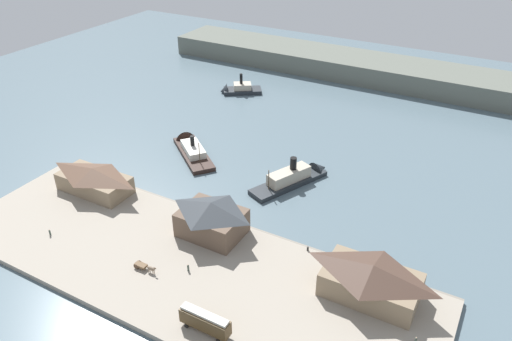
# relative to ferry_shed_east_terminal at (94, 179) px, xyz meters

# --- Properties ---
(ground_plane) EXTENTS (320.00, 320.00, 0.00)m
(ground_plane) POSITION_rel_ferry_shed_east_terminal_xyz_m (36.14, 9.82, -4.65)
(ground_plane) COLOR slate
(quay_promenade) EXTENTS (110.00, 36.00, 1.20)m
(quay_promenade) POSITION_rel_ferry_shed_east_terminal_xyz_m (36.14, -12.18, -4.05)
(quay_promenade) COLOR #9E9384
(quay_promenade) RESTS_ON ground
(seawall_edge) EXTENTS (110.00, 0.80, 1.00)m
(seawall_edge) POSITION_rel_ferry_shed_east_terminal_xyz_m (36.14, 6.22, -4.15)
(seawall_edge) COLOR gray
(seawall_edge) RESTS_ON ground
(ferry_shed_east_terminal) EXTENTS (19.52, 9.58, 6.80)m
(ferry_shed_east_terminal) POSITION_rel_ferry_shed_east_terminal_xyz_m (0.00, 0.00, 0.00)
(ferry_shed_east_terminal) COLOR #847056
(ferry_shed_east_terminal) RESTS_ON quay_promenade
(ferry_shed_customs_shed) EXTENTS (14.40, 11.17, 8.59)m
(ferry_shed_customs_shed) POSITION_rel_ferry_shed_east_terminal_xyz_m (36.61, -0.18, 0.91)
(ferry_shed_customs_shed) COLOR brown
(ferry_shed_customs_shed) RESTS_ON quay_promenade
(ferry_shed_west_terminal) EXTENTS (18.78, 11.22, 7.52)m
(ferry_shed_west_terminal) POSITION_rel_ferry_shed_east_terminal_xyz_m (74.39, -1.43, 0.36)
(ferry_shed_west_terminal) COLOR #847056
(ferry_shed_west_terminal) RESTS_ON quay_promenade
(street_tram) EXTENTS (9.88, 2.48, 4.39)m
(street_tram) POSITION_rel_ferry_shed_east_terminal_xyz_m (51.33, -24.68, -0.90)
(street_tram) COLOR #4C381E
(street_tram) RESTS_ON quay_promenade
(horse_cart) EXTENTS (5.58, 1.48, 1.87)m
(horse_cart) POSITION_rel_ferry_shed_east_terminal_xyz_m (31.15, -17.42, -2.52)
(horse_cart) COLOR brown
(horse_cart) RESTS_ON quay_promenade
(pedestrian_by_tram) EXTENTS (0.42, 0.42, 1.68)m
(pedestrian_by_tram) POSITION_rel_ferry_shed_east_terminal_xyz_m (39.19, -13.20, -2.68)
(pedestrian_by_tram) COLOR #3D4C42
(pedestrian_by_tram) RESTS_ON quay_promenade
(pedestrian_at_waters_edge) EXTENTS (0.39, 0.39, 1.58)m
(pedestrian_at_waters_edge) POSITION_rel_ferry_shed_east_terminal_xyz_m (4.41, -18.91, -2.73)
(pedestrian_at_waters_edge) COLOR #3D4C42
(pedestrian_at_waters_edge) RESTS_ON quay_promenade
(pedestrian_near_cart) EXTENTS (0.41, 0.41, 1.68)m
(pedestrian_near_cart) POSITION_rel_ferry_shed_east_terminal_xyz_m (85.25, -9.11, -2.69)
(pedestrian_near_cart) COLOR #3D4C42
(pedestrian_near_cart) RESTS_ON quay_promenade
(mooring_post_west) EXTENTS (0.44, 0.44, 0.90)m
(mooring_post_west) POSITION_rel_ferry_shed_east_terminal_xyz_m (58.35, 4.95, -3.00)
(mooring_post_west) COLOR black
(mooring_post_west) RESTS_ON quay_promenade
(mooring_post_center_east) EXTENTS (0.44, 0.44, 0.90)m
(mooring_post_center_east) POSITION_rel_ferry_shed_east_terminal_xyz_m (61.38, 4.38, -3.00)
(mooring_post_center_east) COLOR black
(mooring_post_center_east) RESTS_ON quay_promenade
(ferry_outer_harbor) EXTENTS (23.11, 20.21, 9.99)m
(ferry_outer_harbor) POSITION_rel_ferry_shed_east_terminal_xyz_m (7.30, 31.87, -3.54)
(ferry_outer_harbor) COLOR black
(ferry_outer_harbor) RESTS_ON ground
(ferry_near_quay) EXTENTS (16.47, 13.83, 9.76)m
(ferry_near_quay) POSITION_rel_ferry_shed_east_terminal_xyz_m (-4.44, 79.12, -3.40)
(ferry_near_quay) COLOR #23282D
(ferry_near_quay) RESTS_ON ground
(ferry_approaching_east) EXTENTS (15.34, 25.49, 9.87)m
(ferry_approaching_east) POSITION_rel_ferry_shed_east_terminal_xyz_m (43.22, 31.72, -3.11)
(ferry_approaching_east) COLOR #23282D
(ferry_approaching_east) RESTS_ON ground
(far_headland) EXTENTS (180.00, 24.00, 8.00)m
(far_headland) POSITION_rel_ferry_shed_east_terminal_xyz_m (36.14, 119.82, -0.65)
(far_headland) COLOR #60665B
(far_headland) RESTS_ON ground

